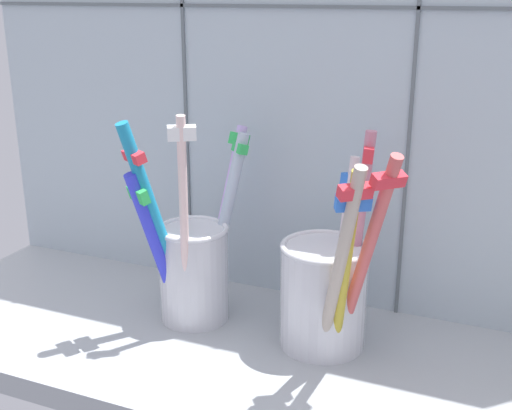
{
  "coord_description": "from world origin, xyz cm",
  "views": [
    {
      "loc": [
        19.72,
        -43.86,
        30.4
      ],
      "look_at": [
        0.0,
        2.96,
        13.5
      ],
      "focal_mm": 45.8,
      "sensor_mm": 36.0,
      "label": 1
    }
  ],
  "objects": [
    {
      "name": "counter_slab",
      "position": [
        0.0,
        0.0,
        1.0
      ],
      "size": [
        64.0,
        22.0,
        2.0
      ],
      "primitive_type": "cube",
      "color": "#9EA3A8",
      "rests_on": "ground"
    },
    {
      "name": "toothbrush_cup_left",
      "position": [
        -5.99,
        2.78,
        7.52
      ],
      "size": [
        7.89,
        11.95,
        19.27
      ],
      "color": "silver",
      "rests_on": "counter_slab"
    },
    {
      "name": "tile_wall_back",
      "position": [
        0.0,
        12.0,
        22.5
      ],
      "size": [
        64.0,
        2.2,
        45.0
      ],
      "color": "#B2C1CC",
      "rests_on": "ground"
    },
    {
      "name": "toothbrush_cup_right",
      "position": [
        6.35,
        2.71,
        7.33
      ],
      "size": [
        10.52,
        11.21,
        18.21
      ],
      "color": "silver",
      "rests_on": "counter_slab"
    }
  ]
}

